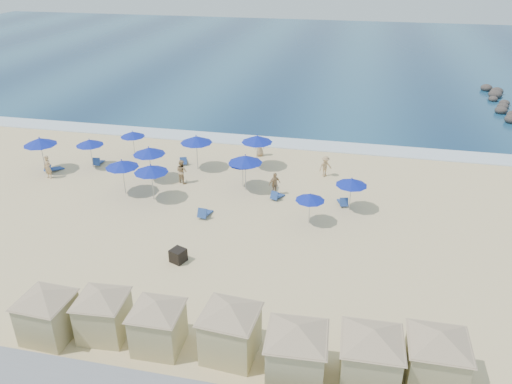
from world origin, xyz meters
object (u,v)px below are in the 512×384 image
umbrella_7 (245,159)px  umbrella_8 (243,162)px  cabana_5 (371,350)px  beachgoer_4 (260,146)px  umbrella_1 (40,141)px  umbrella_4 (196,139)px  cabana_2 (157,318)px  beachgoer_1 (182,171)px  beachgoer_0 (48,167)px  cabana_6 (437,352)px  umbrella_6 (151,169)px  cabana_1 (102,307)px  umbrella_0 (89,142)px  trash_bin (178,255)px  cabana_3 (230,323)px  umbrella_9 (257,139)px  cabana_0 (46,308)px  umbrella_10 (352,182)px  umbrella_11 (310,197)px  beachgoer_2 (275,184)px  umbrella_5 (149,151)px  cabana_4 (297,345)px  beachgoer_3 (325,166)px  umbrella_3 (122,164)px  umbrella_2 (133,134)px

umbrella_7 → umbrella_8: size_ratio=1.20×
cabana_5 → beachgoer_4: size_ratio=2.87×
umbrella_1 → umbrella_4: size_ratio=1.00×
cabana_2 → beachgoer_1: size_ratio=2.42×
beachgoer_0 → cabana_6: bearing=-14.3°
umbrella_4 → umbrella_6: bearing=-102.9°
cabana_1 → umbrella_0: bearing=120.2°
beachgoer_1 → trash_bin: bearing=136.5°
trash_bin → cabana_3: cabana_3 is taller
umbrella_9 → cabana_0: bearing=-103.8°
cabana_5 → umbrella_7: 17.83m
umbrella_9 → umbrella_10: (7.24, -5.42, -0.34)m
umbrella_4 → umbrella_11: (9.27, -6.51, -0.60)m
cabana_3 → beachgoer_2: cabana_3 is taller
cabana_5 → beachgoer_4: (-8.89, 21.99, -0.87)m
umbrella_5 → beachgoer_4: 9.27m
cabana_3 → cabana_4: 2.90m
cabana_4 → umbrella_10: size_ratio=2.06×
trash_bin → beachgoer_1: beachgoer_1 is taller
cabana_3 → cabana_5: bearing=-3.9°
cabana_6 → umbrella_10: 14.25m
cabana_0 → umbrella_9: bearing=76.2°
umbrella_9 → umbrella_0: bearing=-168.0°
umbrella_4 → umbrella_7: umbrella_4 is taller
beachgoer_3 → trash_bin: bearing=-156.5°
cabana_4 → umbrella_7: cabana_4 is taller
cabana_1 → beachgoer_2: bearing=72.4°
umbrella_3 → umbrella_4: 6.19m
umbrella_1 → umbrella_8: umbrella_1 is taller
cabana_1 → umbrella_0: (-9.70, 16.65, 0.53)m
cabana_1 → umbrella_9: size_ratio=1.56×
umbrella_6 → umbrella_10: size_ratio=1.13×
beachgoer_1 → beachgoer_2: (6.81, -0.53, -0.06)m
cabana_1 → beachgoer_1: cabana_1 is taller
umbrella_0 → umbrella_2: size_ratio=1.07×
umbrella_7 → umbrella_10: umbrella_7 is taller
umbrella_7 → beachgoer_4: (-0.33, 6.37, -1.49)m
umbrella_3 → umbrella_6: size_ratio=0.98×
umbrella_8 → cabana_5: bearing=-61.1°
cabana_1 → umbrella_3: cabana_1 is taller
umbrella_4 → cabana_2: bearing=-76.7°
cabana_5 → beachgoer_0: bearing=147.8°
umbrella_11 → beachgoer_0: umbrella_11 is taller
cabana_1 → umbrella_10: 17.00m
cabana_2 → umbrella_10: 15.81m
beachgoer_0 → umbrella_3: bearing=4.6°
cabana_5 → cabana_2: bearing=178.9°
umbrella_9 → beachgoer_3: size_ratio=1.70×
cabana_2 → umbrella_1: umbrella_1 is taller
umbrella_3 → cabana_3: bearing=-49.9°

